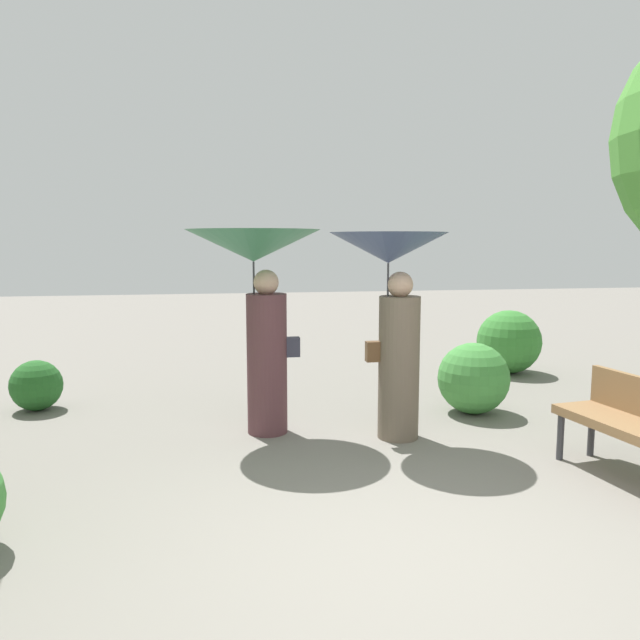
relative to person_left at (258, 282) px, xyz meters
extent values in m
plane|color=slate|center=(0.72, -2.60, -1.56)|extent=(40.00, 40.00, 0.00)
cylinder|color=#563338|center=(0.08, 0.00, -0.84)|extent=(0.41, 0.41, 1.44)
sphere|color=tan|center=(0.08, 0.00, -0.01)|extent=(0.26, 0.26, 0.26)
cylinder|color=#333338|center=(-0.04, 0.00, -0.21)|extent=(0.02, 0.02, 0.82)
cone|color=#33724C|center=(-0.04, 0.00, 0.36)|extent=(1.34, 1.34, 0.32)
cube|color=#333342|center=(0.35, -0.02, -0.67)|extent=(0.14, 0.10, 0.20)
cylinder|color=#6B5B4C|center=(1.36, -0.40, -0.85)|extent=(0.41, 0.41, 1.43)
sphere|color=tan|center=(1.36, -0.40, -0.02)|extent=(0.25, 0.25, 0.25)
cylinder|color=#333338|center=(1.24, -0.39, -0.22)|extent=(0.02, 0.02, 0.82)
cone|color=#38476B|center=(1.24, -0.39, 0.34)|extent=(1.15, 1.15, 0.30)
cube|color=brown|center=(1.10, -0.39, -0.68)|extent=(0.14, 0.10, 0.20)
cylinder|color=#38383D|center=(2.62, -1.27, -1.34)|extent=(0.06, 0.06, 0.44)
cylinder|color=#38383D|center=(2.95, -1.22, -1.34)|extent=(0.06, 0.06, 0.44)
cube|color=olive|center=(2.87, -1.91, -1.10)|extent=(0.63, 1.55, 0.08)
sphere|color=#235B23|center=(-2.50, 1.29, -1.26)|extent=(0.59, 0.59, 0.59)
sphere|color=#387F33|center=(3.90, 2.25, -1.09)|extent=(0.95, 0.95, 0.95)
sphere|color=#428C3D|center=(2.47, 0.30, -1.15)|extent=(0.82, 0.82, 0.82)
camera|label=1|loc=(-0.45, -6.16, 0.40)|focal=34.39mm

